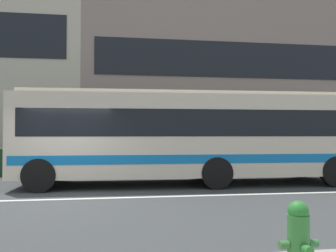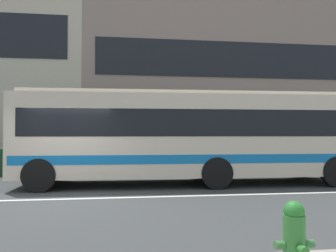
# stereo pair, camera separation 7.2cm
# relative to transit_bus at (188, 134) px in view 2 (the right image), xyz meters

# --- Properties ---
(ground_plane) EXTENTS (160.00, 160.00, 0.00)m
(ground_plane) POSITION_rel_transit_bus_xyz_m (-3.90, -2.21, -1.72)
(ground_plane) COLOR #3B3D3F
(lane_centre_line) EXTENTS (60.00, 0.16, 0.01)m
(lane_centre_line) POSITION_rel_transit_bus_xyz_m (-3.90, -2.21, -1.72)
(lane_centre_line) COLOR silver
(lane_centre_line) RESTS_ON ground_plane
(hedge_row_far) EXTENTS (20.45, 1.10, 1.12)m
(hedge_row_far) POSITION_rel_transit_bus_xyz_m (-2.12, 3.50, -1.16)
(hedge_row_far) COLOR #1D4328
(hedge_row_far) RESTS_ON ground_plane
(apartment_block_right) EXTENTS (18.26, 8.80, 10.35)m
(apartment_block_right) POSITION_rel_transit_bus_xyz_m (4.65, 11.50, 3.45)
(apartment_block_right) COLOR gray
(apartment_block_right) RESTS_ON ground_plane
(transit_bus) EXTENTS (11.42, 2.84, 3.12)m
(transit_bus) POSITION_rel_transit_bus_xyz_m (0.00, 0.00, 0.00)
(transit_bus) COLOR beige
(transit_bus) RESTS_ON ground_plane
(fire_hydrant) EXTENTS (0.43, 0.38, 0.85)m
(fire_hydrant) POSITION_rel_transit_bus_xyz_m (-0.41, -7.97, -1.18)
(fire_hydrant) COLOR #2B8130
(fire_hydrant) RESTS_ON sidewalk_near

